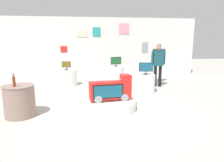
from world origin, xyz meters
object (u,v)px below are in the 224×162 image
object	(u,v)px
tv_on_left_rear	(66,65)
shopper_browsing_near_truck	(158,63)
main_display_pedestal	(110,105)
bottle_on_side_table	(14,81)
shopper_browsing_rear	(158,60)
novelty_firetruck_tv	(111,90)
side_table_round	(20,101)
display_pedestal_left_rear	(67,78)
tv_on_right_rear	(116,61)
tv_on_center_rear	(146,68)
display_pedestal_right_rear	(116,73)
display_pedestal_center_rear	(145,83)

from	to	relation	value
tv_on_left_rear	shopper_browsing_near_truck	world-z (taller)	shopper_browsing_near_truck
main_display_pedestal	bottle_on_side_table	bearing A→B (deg)	-169.83
bottle_on_side_table	shopper_browsing_rear	bearing A→B (deg)	37.67
novelty_firetruck_tv	side_table_round	distance (m)	2.28
display_pedestal_left_rear	bottle_on_side_table	world-z (taller)	bottle_on_side_table
display_pedestal_left_rear	shopper_browsing_rear	world-z (taller)	shopper_browsing_rear
tv_on_right_rear	bottle_on_side_table	bearing A→B (deg)	-123.23
tv_on_center_rear	shopper_browsing_near_truck	size ratio (longest dim) A/B	0.30
tv_on_center_rear	side_table_round	world-z (taller)	tv_on_center_rear
display_pedestal_left_rear	tv_on_right_rear	size ratio (longest dim) A/B	1.66
display_pedestal_left_rear	side_table_round	size ratio (longest dim) A/B	1.11
tv_on_center_rear	shopper_browsing_rear	bearing A→B (deg)	57.52
display_pedestal_right_rear	side_table_round	xyz separation A→B (m)	(-2.97, -4.47, 0.07)
tv_on_right_rear	shopper_browsing_rear	world-z (taller)	shopper_browsing_rear
tv_on_left_rear	bottle_on_side_table	bearing A→B (deg)	-102.41
display_pedestal_right_rear	tv_on_right_rear	size ratio (longest dim) A/B	1.43
tv_on_left_rear	shopper_browsing_rear	world-z (taller)	shopper_browsing_rear
side_table_round	display_pedestal_right_rear	bearing A→B (deg)	56.41
display_pedestal_right_rear	tv_on_right_rear	world-z (taller)	tv_on_right_rear
bottle_on_side_table	novelty_firetruck_tv	bearing A→B (deg)	9.97
main_display_pedestal	tv_on_center_rear	xyz separation A→B (m)	(1.47, 1.64, 0.77)
side_table_round	novelty_firetruck_tv	bearing A→B (deg)	7.11
side_table_round	display_pedestal_left_rear	bearing A→B (deg)	77.80
main_display_pedestal	tv_on_right_rear	size ratio (longest dim) A/B	2.70
display_pedestal_left_rear	shopper_browsing_near_truck	world-z (taller)	shopper_browsing_near_truck
display_pedestal_center_rear	shopper_browsing_near_truck	xyz separation A→B (m)	(0.75, 0.84, 0.64)
side_table_round	bottle_on_side_table	xyz separation A→B (m)	(-0.04, -0.12, 0.51)
display_pedestal_left_rear	display_pedestal_center_rear	size ratio (longest dim) A/B	1.27
tv_on_left_rear	shopper_browsing_rear	distance (m)	4.02
display_pedestal_left_rear	display_pedestal_right_rear	distance (m)	2.46
display_pedestal_center_rear	tv_on_right_rear	xyz separation A→B (m)	(-0.73, 2.54, 0.57)
tv_on_left_rear	tv_on_center_rear	xyz separation A→B (m)	(2.96, -1.50, 0.05)
bottle_on_side_table	shopper_browsing_near_truck	world-z (taller)	shopper_browsing_near_truck
side_table_round	shopper_browsing_near_truck	size ratio (longest dim) A/B	0.47
novelty_firetruck_tv	display_pedestal_right_rear	xyz separation A→B (m)	(0.71, 4.19, -0.20)
novelty_firetruck_tv	tv_on_left_rear	size ratio (longest dim) A/B	3.09
display_pedestal_right_rear	shopper_browsing_rear	bearing A→B (deg)	-26.65
side_table_round	shopper_browsing_near_truck	xyz separation A→B (m)	(4.45, 2.77, 0.57)
shopper_browsing_rear	display_pedestal_right_rear	bearing A→B (deg)	153.35
main_display_pedestal	display_pedestal_right_rear	bearing A→B (deg)	80.06
novelty_firetruck_tv	tv_on_left_rear	world-z (taller)	tv_on_left_rear
display_pedestal_right_rear	shopper_browsing_rear	distance (m)	2.11
tv_on_left_rear	tv_on_right_rear	world-z (taller)	tv_on_right_rear
side_table_round	shopper_browsing_rear	bearing A→B (deg)	36.97
bottle_on_side_table	shopper_browsing_rear	size ratio (longest dim) A/B	0.18
side_table_round	bottle_on_side_table	size ratio (longest dim) A/B	2.48
tv_on_center_rear	side_table_round	bearing A→B (deg)	-152.49
tv_on_center_rear	tv_on_right_rear	bearing A→B (deg)	106.13
main_display_pedestal	display_pedestal_center_rear	xyz separation A→B (m)	(1.47, 1.65, 0.21)
display_pedestal_left_rear	bottle_on_side_table	size ratio (longest dim) A/B	2.75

